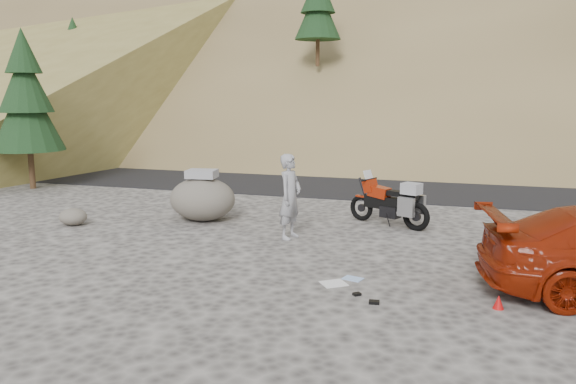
# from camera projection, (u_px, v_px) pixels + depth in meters

# --- Properties ---
(ground) EXTENTS (140.00, 140.00, 0.00)m
(ground) POSITION_uv_depth(u_px,v_px,m) (336.00, 255.00, 10.65)
(ground) COLOR #413E3C
(ground) RESTS_ON ground
(road) EXTENTS (120.00, 7.00, 0.05)m
(road) POSITION_uv_depth(u_px,v_px,m) (393.00, 184.00, 19.11)
(road) COLOR black
(road) RESTS_ON ground
(conifer_verge) EXTENTS (2.20, 2.20, 5.04)m
(conifer_verge) POSITION_uv_depth(u_px,v_px,m) (26.00, 98.00, 17.62)
(conifer_verge) COLOR #392115
(conifer_verge) RESTS_ON ground
(motorcycle) EXTENTS (1.98, 1.10, 1.26)m
(motorcycle) POSITION_uv_depth(u_px,v_px,m) (392.00, 203.00, 12.88)
(motorcycle) COLOR black
(motorcycle) RESTS_ON ground
(man) EXTENTS (0.55, 0.73, 1.79)m
(man) POSITION_uv_depth(u_px,v_px,m) (290.00, 238.00, 11.89)
(man) COLOR #999A9F
(man) RESTS_ON ground
(boulder) EXTENTS (1.68, 1.46, 1.22)m
(boulder) POSITION_uv_depth(u_px,v_px,m) (203.00, 199.00, 13.46)
(boulder) COLOR #605A52
(boulder) RESTS_ON ground
(small_rock) EXTENTS (0.84, 0.80, 0.39)m
(small_rock) POSITION_uv_depth(u_px,v_px,m) (73.00, 217.00, 13.03)
(small_rock) COLOR #605A52
(small_rock) RESTS_ON ground
(gear_white_cloth) EXTENTS (0.51, 0.50, 0.01)m
(gear_white_cloth) POSITION_uv_depth(u_px,v_px,m) (334.00, 283.00, 9.01)
(gear_white_cloth) COLOR white
(gear_white_cloth) RESTS_ON ground
(gear_bottle) EXTENTS (0.08, 0.08, 0.22)m
(gear_bottle) POSITION_uv_depth(u_px,v_px,m) (540.00, 289.00, 8.45)
(gear_bottle) COLOR #1C3EAA
(gear_bottle) RESTS_ON ground
(gear_funnel) EXTENTS (0.17, 0.17, 0.20)m
(gear_funnel) POSITION_uv_depth(u_px,v_px,m) (499.00, 302.00, 7.95)
(gear_funnel) COLOR #BA0C0C
(gear_funnel) RESTS_ON ground
(gear_glove_a) EXTENTS (0.17, 0.13, 0.04)m
(gear_glove_a) POSITION_uv_depth(u_px,v_px,m) (374.00, 302.00, 8.16)
(gear_glove_a) COLOR black
(gear_glove_a) RESTS_ON ground
(gear_glove_b) EXTENTS (0.14, 0.14, 0.04)m
(gear_glove_b) POSITION_uv_depth(u_px,v_px,m) (357.00, 294.00, 8.50)
(gear_glove_b) COLOR black
(gear_glove_b) RESTS_ON ground
(gear_blue_cloth) EXTENTS (0.36, 0.30, 0.01)m
(gear_blue_cloth) POSITION_uv_depth(u_px,v_px,m) (353.00, 279.00, 9.25)
(gear_blue_cloth) COLOR #99BAED
(gear_blue_cloth) RESTS_ON ground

